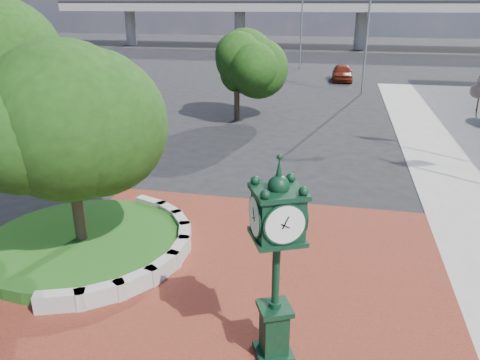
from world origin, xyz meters
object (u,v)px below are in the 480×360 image
parked_car (342,73)px  street_lamp_far (304,21)px  street_lamp_near (371,21)px  post_clock (276,255)px

parked_car → street_lamp_far: 10.52m
parked_car → street_lamp_near: size_ratio=0.47×
post_clock → parked_car: post_clock is taller
post_clock → parked_car: size_ratio=0.99×
post_clock → parked_car: (1.06, 39.66, -1.74)m
street_lamp_far → post_clock: bearing=-85.6°
street_lamp_near → parked_car: bearing=106.3°
parked_car → street_lamp_near: street_lamp_near is taller
parked_car → street_lamp_near: bearing=-76.6°
street_lamp_far → parked_car: bearing=-60.1°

